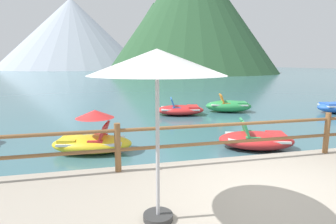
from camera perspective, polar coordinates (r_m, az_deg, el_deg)
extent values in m
plane|color=#3D6B75|center=(43.82, -10.17, 6.59)|extent=(200.00, 200.00, 0.00)
cylinder|color=brown|center=(5.46, -10.23, -7.15)|extent=(0.12, 0.12, 0.95)
cylinder|color=brown|center=(7.42, 29.65, -3.76)|extent=(0.12, 0.12, 0.95)
cylinder|color=brown|center=(5.99, 13.05, -2.45)|extent=(23.80, 0.07, 0.07)
cylinder|color=brown|center=(6.08, 12.91, -5.95)|extent=(23.80, 0.07, 0.07)
cylinder|color=#B2B2B7|center=(3.60, -2.13, -7.30)|extent=(0.05, 0.05, 2.00)
cone|color=white|center=(3.44, -2.25, 10.15)|extent=(1.70, 1.70, 0.32)
cylinder|color=#333333|center=(3.99, -2.04, -20.57)|extent=(0.40, 0.40, 0.08)
ellipsoid|color=red|center=(8.60, 17.51, -5.52)|extent=(2.45, 1.91, 0.48)
cube|color=silver|center=(8.58, 17.53, -4.98)|extent=(1.93, 1.53, 0.06)
cube|color=#339956|center=(8.29, 16.81, -4.95)|extent=(0.51, 0.51, 0.08)
cube|color=#339956|center=(8.21, 15.66, -3.47)|extent=(0.33, 0.45, 0.43)
cube|color=#339956|center=(8.77, 16.19, -4.11)|extent=(0.51, 0.51, 0.08)
cube|color=#339956|center=(8.69, 15.09, -2.70)|extent=(0.33, 0.45, 0.43)
cube|color=red|center=(8.71, 21.38, -4.58)|extent=(0.74, 0.99, 0.12)
ellipsoid|color=yellow|center=(8.12, -15.20, -6.31)|extent=(2.38, 1.53, 0.48)
cube|color=silver|center=(8.10, -15.22, -5.74)|extent=(1.86, 1.24, 0.06)
cube|color=red|center=(8.26, -13.78, -4.88)|extent=(0.47, 0.47, 0.08)
cube|color=red|center=(8.17, -12.60, -3.40)|extent=(0.28, 0.43, 0.43)
cube|color=red|center=(7.84, -14.44, -5.70)|extent=(0.47, 0.47, 0.08)
cube|color=red|center=(7.75, -13.20, -4.15)|extent=(0.28, 0.43, 0.43)
cube|color=yellow|center=(8.25, -19.35, -5.25)|extent=(0.63, 0.86, 0.12)
cone|color=red|center=(7.91, -14.70, -0.37)|extent=(1.24, 1.24, 0.22)
ellipsoid|color=red|center=(13.50, 2.44, 0.41)|extent=(2.54, 1.83, 0.46)
cube|color=silver|center=(13.49, 2.44, 0.75)|extent=(2.00, 1.48, 0.06)
cube|color=blue|center=(13.19, 1.77, 0.85)|extent=(0.48, 0.48, 0.08)
cube|color=blue|center=(13.15, 0.99, 1.80)|extent=(0.29, 0.43, 0.43)
cube|color=blue|center=(13.73, 1.65, 1.22)|extent=(0.48, 0.48, 0.08)
cube|color=blue|center=(13.69, 0.90, 2.12)|extent=(0.29, 0.43, 0.43)
cube|color=red|center=(13.53, 5.12, 1.01)|extent=(0.70, 1.04, 0.12)
cube|color=blue|center=(16.03, 29.94, 1.39)|extent=(0.66, 0.93, 0.12)
ellipsoid|color=green|center=(14.58, 12.23, 1.17)|extent=(2.53, 1.72, 0.59)
cube|color=silver|center=(14.56, 12.25, 1.58)|extent=(1.98, 1.38, 0.06)
cube|color=orange|center=(14.31, 11.71, 1.73)|extent=(0.50, 0.50, 0.08)
cube|color=orange|center=(14.25, 11.03, 2.62)|extent=(0.31, 0.44, 0.43)
cube|color=orange|center=(14.74, 11.46, 1.98)|extent=(0.50, 0.50, 0.08)
cube|color=orange|center=(14.69, 10.79, 2.84)|extent=(0.31, 0.44, 0.43)
cube|color=green|center=(14.67, 14.70, 1.77)|extent=(0.71, 0.89, 0.12)
cone|color=#2D5633|center=(73.80, 4.88, 19.65)|extent=(42.80, 42.80, 29.81)
cone|color=#2D5633|center=(76.70, -2.95, 14.81)|extent=(23.54, 23.54, 17.89)
cone|color=#A8B2C1|center=(120.12, -18.92, 14.79)|extent=(57.06, 57.06, 27.27)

